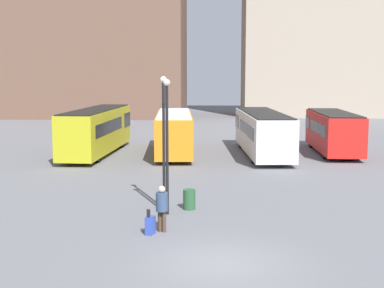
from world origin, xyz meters
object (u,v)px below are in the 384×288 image
bus_3 (333,131)px  trash_bin (189,199)px  bus_1 (174,131)px  traveler (162,205)px  suitcase (150,225)px  bus_2 (262,131)px  lamp_post_1 (164,132)px  bus_0 (97,129)px  lamp_post_0 (167,135)px

bus_3 → trash_bin: size_ratio=10.78×
bus_1 → traveler: bus_1 is taller
trash_bin → bus_3: bearing=59.5°
bus_3 → suitcase: size_ratio=9.59×
bus_2 → suitcase: bearing=159.8°
bus_1 → bus_2: size_ratio=0.89×
traveler → lamp_post_1: 4.05m
bus_3 → trash_bin: bearing=150.7°
suitcase → trash_bin: 3.82m
bus_3 → suitcase: bearing=152.5°
bus_0 → lamp_post_0: size_ratio=2.11×
bus_1 → suitcase: bearing=177.7°
bus_0 → lamp_post_0: lamp_post_0 is taller
bus_0 → traveler: bearing=-158.2°
bus_2 → lamp_post_0: bearing=158.4°
bus_2 → traveler: bus_2 is taller
bus_0 → bus_1: bus_0 is taller
lamp_post_0 → bus_3: bearing=58.7°
traveler → suitcase: (-0.39, -0.34, -0.68)m
trash_bin → lamp_post_1: bearing=176.1°
suitcase → lamp_post_1: size_ratio=0.17×
bus_1 → suitcase: 19.43m
bus_3 → trash_bin: 19.19m
bus_0 → suitcase: (5.95, -19.15, -1.42)m
bus_3 → lamp_post_1: (-10.78, -16.44, 1.70)m
traveler → bus_1: bearing=22.5°
bus_0 → traveler: 19.86m
traveler → suitcase: 0.85m
traveler → lamp_post_0: 3.30m
bus_3 → suitcase: 22.95m
bus_1 → bus_2: bearing=-95.9°
bus_1 → suitcase: bus_1 is taller
traveler → lamp_post_1: size_ratio=0.30×
traveler → lamp_post_0: bearing=19.9°
lamp_post_0 → bus_2: bearing=71.8°
bus_3 → bus_2: bearing=101.9°
bus_0 → lamp_post_1: (6.13, -15.47, 1.55)m
traveler → trash_bin: traveler is taller
bus_2 → trash_bin: bearing=160.4°
bus_2 → lamp_post_1: size_ratio=2.12×
bus_2 → trash_bin: (-4.54, -15.53, -1.23)m
traveler → suitcase: size_ratio=1.79×
bus_1 → lamp_post_0: (0.86, -16.61, 1.65)m
bus_3 → traveler: 22.43m
bus_1 → lamp_post_1: 15.80m
bus_0 → suitcase: size_ratio=12.14×
traveler → bus_0: bearing=38.5°
traveler → bus_2: bearing=3.9°
bus_1 → lamp_post_0: size_ratio=1.92×
bus_0 → lamp_post_0: 17.63m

